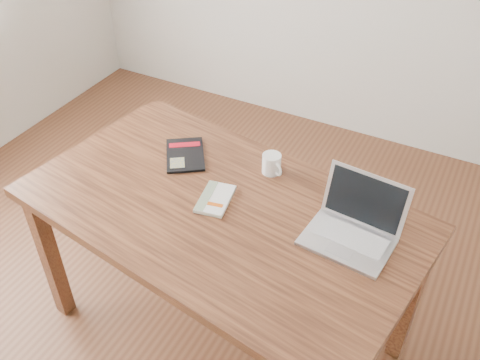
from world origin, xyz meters
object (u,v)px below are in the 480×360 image
at_px(white_guidebook, 215,199).
at_px(laptop, 354,226).
at_px(black_guidebook, 185,155).
at_px(desk, 221,224).
at_px(coffee_mug, 272,164).

relative_size(white_guidebook, laptop, 0.62).
bearing_deg(black_guidebook, laptop, -43.48).
distance_m(white_guidebook, black_guidebook, 0.31).
bearing_deg(white_guidebook, desk, -41.36).
xyz_separation_m(black_guidebook, coffee_mug, (0.36, 0.07, 0.04)).
bearing_deg(desk, white_guidebook, 158.27).
height_order(black_guidebook, laptop, laptop).
xyz_separation_m(white_guidebook, coffee_mug, (0.11, 0.25, 0.03)).
bearing_deg(black_guidebook, white_guidebook, -70.77).
bearing_deg(white_guidebook, laptop, -3.80).
height_order(desk, coffee_mug, coffee_mug).
height_order(desk, laptop, laptop).
relative_size(desk, laptop, 4.99).
relative_size(white_guidebook, coffee_mug, 1.95).
height_order(desk, white_guidebook, white_guidebook).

